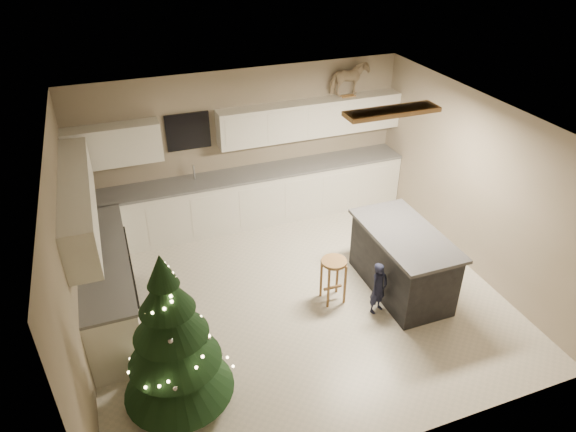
% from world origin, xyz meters
% --- Properties ---
extents(ground_plane, '(5.50, 5.50, 0.00)m').
position_xyz_m(ground_plane, '(0.00, 0.00, 0.00)').
color(ground_plane, beige).
extents(room_shell, '(5.52, 5.02, 2.61)m').
position_xyz_m(room_shell, '(0.02, 0.00, 1.75)').
color(room_shell, gray).
rests_on(room_shell, ground_plane).
extents(cabinetry, '(5.50, 3.20, 2.00)m').
position_xyz_m(cabinetry, '(-0.91, 1.65, 0.76)').
color(cabinetry, silver).
rests_on(cabinetry, ground_plane).
extents(island, '(0.90, 1.70, 0.95)m').
position_xyz_m(island, '(1.46, -0.32, 0.48)').
color(island, black).
rests_on(island, ground_plane).
extents(bar_stool, '(0.35, 0.35, 0.67)m').
position_xyz_m(bar_stool, '(0.46, -0.21, 0.50)').
color(bar_stool, '#8D603C').
rests_on(bar_stool, ground_plane).
extents(christmas_tree, '(1.25, 1.20, 1.99)m').
position_xyz_m(christmas_tree, '(-1.85, -1.18, 0.82)').
color(christmas_tree, '#3F2816').
rests_on(christmas_tree, ground_plane).
extents(toddler, '(0.33, 0.27, 0.77)m').
position_xyz_m(toddler, '(0.93, -0.63, 0.39)').
color(toddler, black).
rests_on(toddler, ground_plane).
extents(rocking_horse, '(0.67, 0.36, 0.57)m').
position_xyz_m(rocking_horse, '(1.82, 2.33, 2.29)').
color(rocking_horse, '#8D603C').
rests_on(rocking_horse, cabinetry).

